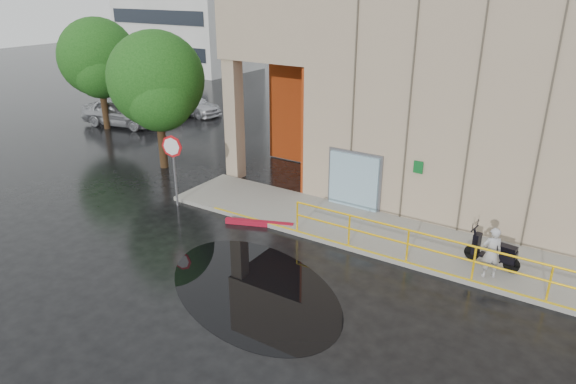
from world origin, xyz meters
name	(u,v)px	position (x,y,z in m)	size (l,w,h in m)	color
ground	(254,281)	(0.00, 0.00, 0.00)	(120.00, 120.00, 0.00)	black
sidewalk	(443,250)	(4.00, 4.50, 0.07)	(20.00, 3.00, 0.15)	gray
building	(539,88)	(5.10, 10.98, 4.21)	(20.00, 10.17, 8.00)	tan
guardrail	(440,253)	(4.25, 3.15, 0.68)	(9.56, 0.06, 1.03)	yellow
person	(491,253)	(5.54, 3.53, 0.90)	(0.55, 0.36, 1.51)	#B2B1B6
scooter	(495,244)	(5.49, 4.19, 0.86)	(1.63, 0.72, 1.24)	black
stop_sign	(173,156)	(-5.50, 2.67, 1.99)	(0.82, 0.21, 2.76)	slate
red_curb	(259,223)	(-1.93, 2.97, 0.09)	(2.40, 0.18, 0.18)	maroon
puddle	(253,289)	(0.24, -0.34, 0.00)	(6.26, 3.85, 0.01)	black
car_a	(121,112)	(-16.54, 9.57, 0.80)	(1.89, 4.71, 1.60)	#A8A9AE
car_b	(159,106)	(-16.20, 12.26, 0.68)	(1.45, 4.15, 1.37)	silver
car_c	(191,105)	(-15.00, 13.86, 0.61)	(1.70, 4.18, 1.21)	silver
tree_near	(157,84)	(-8.97, 5.49, 3.80)	(4.12, 4.12, 6.03)	black
tree_far	(98,61)	(-16.60, 8.56, 3.85)	(4.24, 4.24, 6.14)	black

